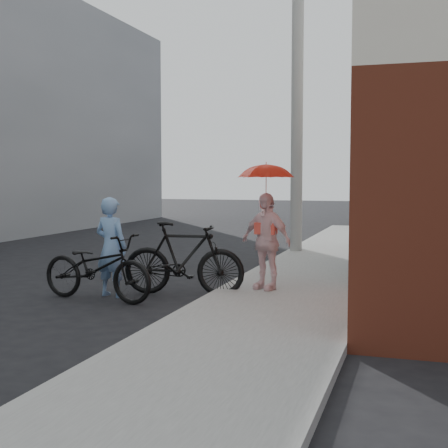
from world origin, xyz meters
The scene contains 11 objects.
ground centered at (0.00, 0.00, 0.00)m, with size 80.00×80.00×0.00m, color black.
sidewalk centered at (2.10, 2.00, 0.06)m, with size 2.20×24.00×0.12m, color gray.
curb centered at (0.94, 2.00, 0.06)m, with size 0.12×24.00×0.12m, color #9E9E99.
utility_pole centered at (1.10, 6.00, 3.50)m, with size 0.28×0.28×7.00m, color #9E9E99.
officer centered at (-0.68, 0.12, 0.78)m, with size 0.57×0.37×1.56m, color #7299CA.
bike_left centered at (-0.73, -0.24, 0.51)m, with size 0.68×1.94×1.02m, color black.
bike_right centered at (0.36, 0.55, 0.58)m, with size 0.55×1.94×1.17m, color black.
kimono_woman centered at (1.62, 0.84, 0.87)m, with size 0.88×0.37×1.51m, color #F9D1D3.
parasol centered at (1.62, 0.84, 1.99)m, with size 0.82×0.82×0.72m, color red.
planter centered at (2.97, 2.50, 0.22)m, with size 0.38×0.38×0.20m, color black.
potted_plant centered at (2.97, 2.50, 0.60)m, with size 0.50×0.43×0.55m, color #356C2B.
Camera 1 is at (3.91, -8.54, 1.87)m, focal length 50.00 mm.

